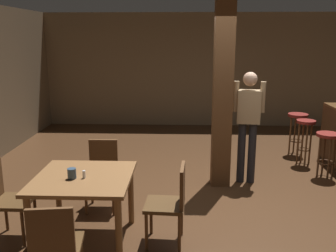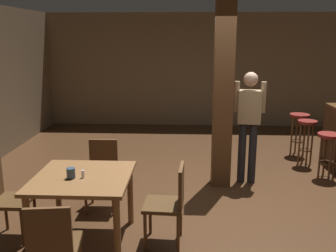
# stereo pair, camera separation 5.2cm
# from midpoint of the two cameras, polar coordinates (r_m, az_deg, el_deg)

# --- Properties ---
(ground_plane) EXTENTS (10.80, 10.80, 0.00)m
(ground_plane) POSITION_cam_midpoint_polar(r_m,az_deg,el_deg) (5.46, 7.52, -10.70)
(ground_plane) COLOR #422816
(wall_back) EXTENTS (8.00, 0.10, 2.80)m
(wall_back) POSITION_cam_midpoint_polar(r_m,az_deg,el_deg) (9.51, 5.30, 8.45)
(wall_back) COLOR #756047
(wall_back) RESTS_ON ground_plane
(pillar) EXTENTS (0.28, 0.28, 2.80)m
(pillar) POSITION_cam_midpoint_polar(r_m,az_deg,el_deg) (5.57, 8.06, 4.82)
(pillar) COLOR brown
(pillar) RESTS_ON ground_plane
(dining_table) EXTENTS (1.03, 1.03, 0.77)m
(dining_table) POSITION_cam_midpoint_polar(r_m,az_deg,el_deg) (4.19, -13.05, -8.96)
(dining_table) COLOR brown
(dining_table) RESTS_ON ground_plane
(chair_west) EXTENTS (0.42, 0.42, 0.89)m
(chair_west) POSITION_cam_midpoint_polar(r_m,az_deg,el_deg) (4.58, -23.90, -9.80)
(chair_west) COLOR #4C3319
(chair_west) RESTS_ON ground_plane
(chair_north) EXTENTS (0.43, 0.43, 0.89)m
(chair_north) POSITION_cam_midpoint_polar(r_m,az_deg,el_deg) (5.03, -10.25, -6.72)
(chair_north) COLOR #4C3319
(chair_north) RESTS_ON ground_plane
(chair_east) EXTENTS (0.44, 0.44, 0.89)m
(chair_east) POSITION_cam_midpoint_polar(r_m,az_deg,el_deg) (4.11, 0.18, -11.27)
(chair_east) COLOR #4C3319
(chair_east) RESTS_ON ground_plane
(chair_south) EXTENTS (0.47, 0.47, 0.89)m
(chair_south) POSITION_cam_midpoint_polar(r_m,az_deg,el_deg) (3.47, -17.25, -16.93)
(chair_south) COLOR #4C3319
(chair_south) RESTS_ON ground_plane
(napkin_cup) EXTENTS (0.09, 0.09, 0.11)m
(napkin_cup) POSITION_cam_midpoint_polar(r_m,az_deg,el_deg) (4.09, -14.80, -7.02)
(napkin_cup) COLOR #33475B
(napkin_cup) RESTS_ON dining_table
(salt_shaker) EXTENTS (0.03, 0.03, 0.08)m
(salt_shaker) POSITION_cam_midpoint_polar(r_m,az_deg,el_deg) (4.08, -13.04, -7.19)
(salt_shaker) COLOR silver
(salt_shaker) RESTS_ON dining_table
(standing_person) EXTENTS (0.47, 0.24, 1.72)m
(standing_person) POSITION_cam_midpoint_polar(r_m,az_deg,el_deg) (5.78, 11.87, 0.97)
(standing_person) COLOR tan
(standing_person) RESTS_ON ground_plane
(bar_stool_near) EXTENTS (0.37, 0.37, 0.73)m
(bar_stool_near) POSITION_cam_midpoint_polar(r_m,az_deg,el_deg) (6.49, 22.94, -2.52)
(bar_stool_near) COLOR maroon
(bar_stool_near) RESTS_ON ground_plane
(bar_stool_mid) EXTENTS (0.33, 0.33, 0.80)m
(bar_stool_mid) POSITION_cam_midpoint_polar(r_m,az_deg,el_deg) (7.00, 19.99, -0.86)
(bar_stool_mid) COLOR maroon
(bar_stool_mid) RESTS_ON ground_plane
(bar_stool_far) EXTENTS (0.37, 0.37, 0.80)m
(bar_stool_far) POSITION_cam_midpoint_polar(r_m,az_deg,el_deg) (7.54, 18.93, 0.32)
(bar_stool_far) COLOR maroon
(bar_stool_far) RESTS_ON ground_plane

